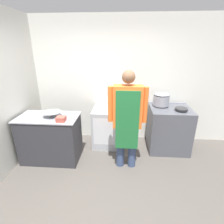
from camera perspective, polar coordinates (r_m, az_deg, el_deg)
name	(u,v)px	position (r m, az deg, el deg)	size (l,w,h in m)	color
ground_plane	(102,198)	(2.86, -3.32, -26.13)	(14.00, 14.00, 0.00)	#4C4742
wall_back	(112,82)	(3.91, -0.14, 9.90)	(8.00, 0.05, 2.70)	silver
wall_left	(13,90)	(3.63, -29.62, 6.32)	(0.05, 8.00, 2.70)	silver
prep_counter	(51,138)	(3.56, -19.34, -8.03)	(1.10, 0.62, 0.89)	#2D2D33
stove	(168,129)	(3.88, 17.93, -5.20)	(0.81, 0.74, 0.93)	#4C4F56
fridge_unit	(107,127)	(3.86, -1.55, -4.87)	(0.60, 0.65, 0.84)	#A8ADB2
person_cook	(127,116)	(2.92, 5.02, -1.21)	(0.65, 0.24, 1.75)	#38476B
mixing_bowl	(52,114)	(3.35, -19.09, -0.67)	(0.34, 0.34, 0.09)	gray
plastic_tub	(61,119)	(3.09, -16.29, -2.19)	(0.15, 0.15, 0.08)	#B24C3F
stock_pot	(161,99)	(3.74, 15.81, 4.06)	(0.32, 0.32, 0.26)	gray
saute_pan	(181,109)	(3.63, 21.70, 0.93)	(0.24, 0.24, 0.04)	#262628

